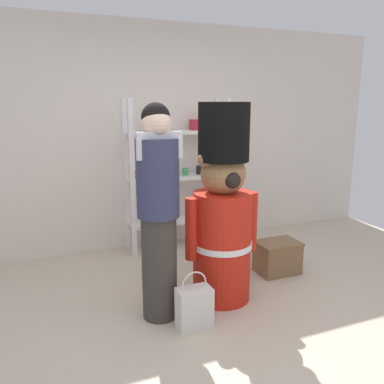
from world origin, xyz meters
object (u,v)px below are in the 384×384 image
(teddy_bear_guard, at_px, (222,212))
(shopping_bag, at_px, (194,307))
(person_shopper, at_px, (158,209))
(merchandise_shelf, at_px, (178,173))
(display_crate, at_px, (277,257))

(teddy_bear_guard, xyz_separation_m, shopping_bag, (-0.41, -0.35, -0.62))
(teddy_bear_guard, bearing_deg, person_shopper, -171.09)
(merchandise_shelf, bearing_deg, display_crate, -60.17)
(teddy_bear_guard, height_order, person_shopper, teddy_bear_guard)
(shopping_bag, xyz_separation_m, display_crate, (1.17, 0.62, -0.00))
(person_shopper, height_order, display_crate, person_shopper)
(teddy_bear_guard, bearing_deg, shopping_bag, -138.84)
(merchandise_shelf, relative_size, teddy_bear_guard, 1.03)
(teddy_bear_guard, height_order, display_crate, teddy_bear_guard)
(merchandise_shelf, relative_size, shopping_bag, 3.81)
(teddy_bear_guard, bearing_deg, merchandise_shelf, 85.50)
(teddy_bear_guard, xyz_separation_m, person_shopper, (-0.60, -0.09, 0.11))
(person_shopper, relative_size, shopping_bag, 3.70)
(teddy_bear_guard, distance_m, display_crate, 1.02)
(shopping_bag, height_order, display_crate, shopping_bag)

